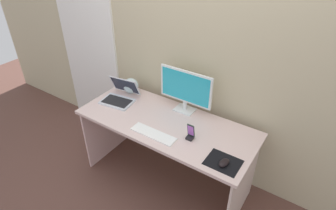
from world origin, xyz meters
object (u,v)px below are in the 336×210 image
Objects in this scene: laptop at (120,96)px; fishbowl at (131,86)px; mouse at (224,163)px; monitor at (185,89)px; phone_in_dock at (190,134)px; keyboard_external at (153,134)px.

laptop reaches higher than fishbowl.
mouse is at bearing -19.23° from fishbowl.
monitor is at bearing 153.03° from mouse.
fishbowl is at bearing 160.76° from phone_in_dock.
phone_in_dock is at bearing -19.24° from fishbowl.
keyboard_external is at bearing -156.10° from phone_in_dock.
fishbowl is 1.29m from mouse.
phone_in_dock is (0.87, -0.30, -0.03)m from fishbowl.
fishbowl is 1.12× the size of phone_in_dock.
monitor is 1.27× the size of keyboard_external.
fishbowl reaches higher than keyboard_external.
fishbowl is at bearing 91.62° from laptop.
laptop is 0.85× the size of keyboard_external.
laptop is 0.18m from fishbowl.
monitor is 0.77m from mouse.
monitor reaches higher than keyboard_external.
laptop is 0.64m from keyboard_external.
mouse is 0.37m from phone_in_dock.
mouse is at bearing 0.28° from keyboard_external.
fishbowl reaches higher than phone_in_dock.
monitor reaches higher than mouse.
laptop is 1.24m from mouse.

